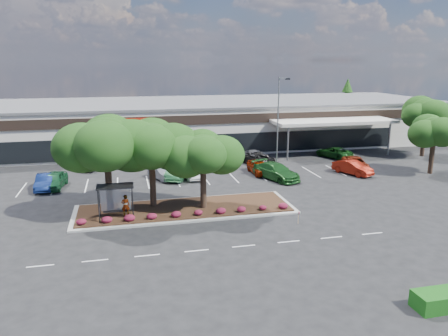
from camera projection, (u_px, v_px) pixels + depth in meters
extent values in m
plane|color=black|center=(219.00, 226.00, 32.83)|extent=(160.00, 160.00, 0.00)
cube|color=silver|center=(169.00, 124.00, 64.25)|extent=(80.00, 20.00, 6.00)
cube|color=#59595C|center=(168.00, 103.00, 63.50)|extent=(80.40, 20.40, 0.30)
cube|color=black|center=(177.00, 121.00, 54.31)|extent=(80.00, 0.25, 1.20)
cube|color=black|center=(178.00, 146.00, 55.08)|extent=(60.00, 0.18, 2.60)
cube|color=#A4180B|center=(128.00, 122.00, 52.92)|extent=(6.00, 0.12, 1.00)
cube|color=silver|center=(334.00, 121.00, 56.51)|extent=(16.00, 5.00, 0.40)
cylinder|color=gray|center=(288.00, 144.00, 53.63)|extent=(0.24, 0.24, 4.20)
cylinder|color=gray|center=(389.00, 139.00, 56.72)|extent=(0.24, 0.24, 4.20)
cube|color=#9F9F9A|center=(185.00, 210.00, 36.15)|extent=(18.00, 6.00, 0.15)
cube|color=#472B1C|center=(185.00, 208.00, 36.12)|extent=(17.20, 5.20, 0.12)
cube|color=silver|center=(40.00, 266.00, 26.40)|extent=(1.60, 0.12, 0.01)
cube|color=silver|center=(95.00, 261.00, 27.10)|extent=(1.60, 0.12, 0.01)
cube|color=silver|center=(147.00, 255.00, 27.81)|extent=(1.60, 0.12, 0.01)
cube|color=silver|center=(197.00, 251.00, 28.52)|extent=(1.60, 0.12, 0.01)
cube|color=silver|center=(244.00, 246.00, 29.22)|extent=(1.60, 0.12, 0.01)
cube|color=silver|center=(289.00, 242.00, 29.93)|extent=(1.60, 0.12, 0.01)
cube|color=silver|center=(331.00, 237.00, 30.64)|extent=(1.60, 0.12, 0.01)
cube|color=silver|center=(372.00, 233.00, 31.34)|extent=(1.60, 0.12, 0.01)
cube|color=silver|center=(21.00, 190.00, 41.95)|extent=(0.12, 5.00, 0.01)
cube|color=silver|center=(54.00, 188.00, 42.61)|extent=(0.12, 5.00, 0.01)
cube|color=silver|center=(86.00, 186.00, 43.27)|extent=(0.12, 5.00, 0.01)
cube|color=silver|center=(118.00, 184.00, 43.93)|extent=(0.12, 5.00, 0.01)
cube|color=silver|center=(148.00, 182.00, 44.59)|extent=(0.12, 5.00, 0.01)
cube|color=silver|center=(177.00, 180.00, 45.26)|extent=(0.12, 5.00, 0.01)
cube|color=silver|center=(205.00, 178.00, 45.92)|extent=(0.12, 5.00, 0.01)
cube|color=silver|center=(233.00, 177.00, 46.58)|extent=(0.12, 5.00, 0.01)
cube|color=silver|center=(260.00, 175.00, 47.24)|extent=(0.12, 5.00, 0.01)
cube|color=silver|center=(286.00, 174.00, 47.91)|extent=(0.12, 5.00, 0.01)
cube|color=silver|center=(311.00, 172.00, 48.57)|extent=(0.12, 5.00, 0.01)
cube|color=silver|center=(336.00, 170.00, 49.23)|extent=(0.12, 5.00, 0.01)
cylinder|color=black|center=(99.00, 201.00, 33.80)|extent=(0.08, 0.08, 2.50)
cylinder|color=black|center=(132.00, 199.00, 34.35)|extent=(0.08, 0.08, 2.50)
cylinder|color=black|center=(99.00, 206.00, 32.57)|extent=(0.08, 0.08, 2.50)
cylinder|color=black|center=(133.00, 204.00, 33.12)|extent=(0.08, 0.08, 2.50)
cube|color=black|center=(115.00, 186.00, 33.15)|extent=(2.75, 1.55, 0.10)
cube|color=silver|center=(116.00, 198.00, 34.04)|extent=(2.30, 0.03, 2.00)
cube|color=black|center=(117.00, 211.00, 33.89)|extent=(2.00, 0.35, 0.06)
cone|color=#183E0F|center=(347.00, 102.00, 80.84)|extent=(3.96, 3.96, 9.00)
imported|color=#594C47|center=(126.00, 206.00, 33.86)|extent=(0.65, 0.43, 1.76)
cube|color=#9F9F9A|center=(276.00, 171.00, 48.09)|extent=(0.50, 0.50, 0.40)
cylinder|color=gray|center=(278.00, 124.00, 46.84)|extent=(0.14, 0.14, 10.01)
cube|color=gray|center=(283.00, 78.00, 45.83)|extent=(0.92, 0.35, 0.14)
cube|color=black|center=(287.00, 79.00, 46.02)|extent=(0.49, 0.36, 0.18)
cube|color=tan|center=(298.00, 218.00, 33.08)|extent=(0.03, 0.03, 0.97)
cube|color=#F6407A|center=(299.00, 213.00, 32.99)|extent=(0.02, 0.14, 0.18)
imported|color=navy|center=(45.00, 182.00, 42.02)|extent=(1.57, 4.39, 1.44)
imported|color=#17502B|center=(54.00, 180.00, 42.32)|extent=(2.45, 4.83, 1.58)
imported|color=slate|center=(162.00, 173.00, 45.47)|extent=(2.85, 4.25, 1.32)
imported|color=#20512D|center=(177.00, 171.00, 45.82)|extent=(3.32, 5.36, 1.67)
imported|color=silver|center=(191.00, 172.00, 45.89)|extent=(2.02, 4.28, 1.35)
imported|color=#821B02|center=(259.00, 167.00, 47.70)|extent=(1.90, 4.45, 1.50)
imported|color=#1F5720|center=(276.00, 171.00, 45.48)|extent=(4.43, 6.21, 1.67)
imported|color=maroon|center=(353.00, 168.00, 47.44)|extent=(3.28, 4.81, 1.50)
imported|color=maroon|center=(355.00, 163.00, 49.74)|extent=(3.49, 5.36, 1.37)
imported|color=#1A4F15|center=(89.00, 163.00, 49.66)|extent=(1.95, 4.24, 1.41)
imported|color=#B9B9B9|center=(175.00, 163.00, 49.70)|extent=(3.30, 5.32, 1.37)
imported|color=black|center=(175.00, 163.00, 49.67)|extent=(2.65, 5.16, 1.43)
imported|color=#A4A8AF|center=(205.00, 155.00, 54.04)|extent=(1.78, 4.34, 1.47)
imported|color=#505157|center=(251.00, 155.00, 54.17)|extent=(3.71, 5.29, 1.34)
imported|color=black|center=(256.00, 158.00, 52.18)|extent=(3.90, 5.50, 1.39)
imported|color=#154816|center=(334.00, 152.00, 55.62)|extent=(3.95, 5.38, 1.36)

